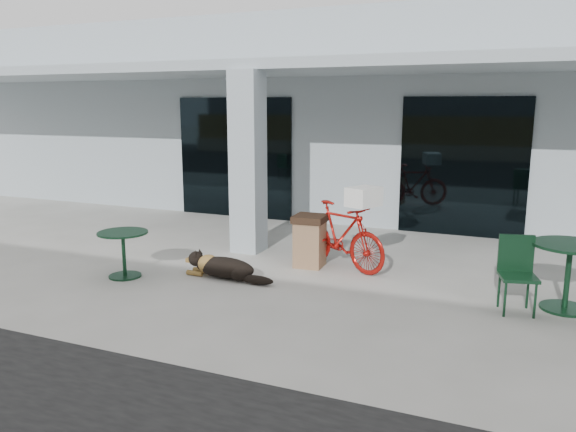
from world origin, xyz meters
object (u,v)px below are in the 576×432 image
at_px(bicycle, 340,235).
at_px(cafe_table_near, 124,254).
at_px(cafe_chair_far_a, 518,276).
at_px(dog, 225,266).
at_px(trash_receptacle, 310,241).
at_px(cafe_table_far, 568,277).

relative_size(bicycle, cafe_table_near, 2.37).
relative_size(bicycle, cafe_chair_far_a, 1.84).
relative_size(dog, trash_receptacle, 1.34).
xyz_separation_m(bicycle, cafe_table_far, (3.19, -0.66, -0.10)).
bearing_deg(cafe_table_far, bicycle, 168.29).
height_order(cafe_table_near, cafe_chair_far_a, cafe_chair_far_a).
distance_m(dog, cafe_table_near, 1.52).
bearing_deg(cafe_table_near, cafe_chair_far_a, 7.34).
bearing_deg(cafe_table_far, trash_receptacle, 171.29).
bearing_deg(bicycle, trash_receptacle, 125.63).
height_order(cafe_table_far, cafe_chair_far_a, cafe_chair_far_a).
bearing_deg(cafe_table_far, dog, -173.32).
bearing_deg(cafe_chair_far_a, bicycle, 144.81).
distance_m(bicycle, trash_receptacle, 0.50).
xyz_separation_m(cafe_table_near, trash_receptacle, (2.36, 1.61, 0.07)).
height_order(dog, cafe_chair_far_a, cafe_chair_far_a).
distance_m(bicycle, cafe_table_near, 3.32).
xyz_separation_m(dog, cafe_chair_far_a, (4.03, 0.19, 0.29)).
bearing_deg(cafe_table_near, cafe_table_far, 9.90).
xyz_separation_m(dog, cafe_table_far, (4.60, 0.54, 0.24)).
height_order(cafe_chair_far_a, trash_receptacle, cafe_chair_far_a).
relative_size(dog, cafe_table_far, 1.21).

